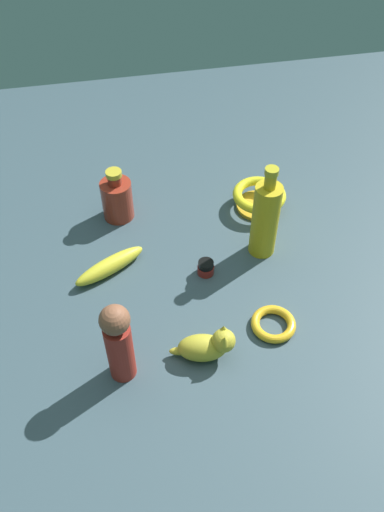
% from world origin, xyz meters
% --- Properties ---
extents(ground, '(2.00, 2.00, 0.00)m').
position_xyz_m(ground, '(0.00, 0.00, 0.00)').
color(ground, '#384C56').
extents(banana, '(0.19, 0.13, 0.04)m').
position_xyz_m(banana, '(0.20, -0.05, 0.02)').
color(banana, yellow).
rests_on(banana, ground).
extents(cat_figurine, '(0.14, 0.08, 0.09)m').
position_xyz_m(cat_figurine, '(0.01, 0.23, 0.04)').
color(cat_figurine, gold).
rests_on(cat_figurine, ground).
extents(person_figure_adult, '(0.08, 0.08, 0.22)m').
position_xyz_m(person_figure_adult, '(0.20, 0.24, 0.11)').
color(person_figure_adult, '#A12A20').
rests_on(person_figure_adult, ground).
extents(bottle_tall, '(0.07, 0.07, 0.26)m').
position_xyz_m(bottle_tall, '(-0.19, -0.05, 0.11)').
color(bottle_tall, gold).
rests_on(bottle_tall, ground).
extents(bangle, '(0.10, 0.10, 0.02)m').
position_xyz_m(bangle, '(-0.15, 0.19, 0.01)').
color(bangle, gold).
rests_on(bangle, ground).
extents(bottle_short, '(0.08, 0.08, 0.15)m').
position_xyz_m(bottle_short, '(0.15, -0.25, 0.06)').
color(bottle_short, maroon).
rests_on(bottle_short, ground).
extents(nail_polish_jar, '(0.04, 0.04, 0.04)m').
position_xyz_m(nail_polish_jar, '(-0.03, -0.00, 0.02)').
color(nail_polish_jar, maroon).
rests_on(nail_polish_jar, ground).
extents(bowl, '(0.15, 0.15, 0.06)m').
position_xyz_m(bowl, '(-0.23, -0.21, 0.04)').
color(bowl, gold).
rests_on(bowl, ground).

